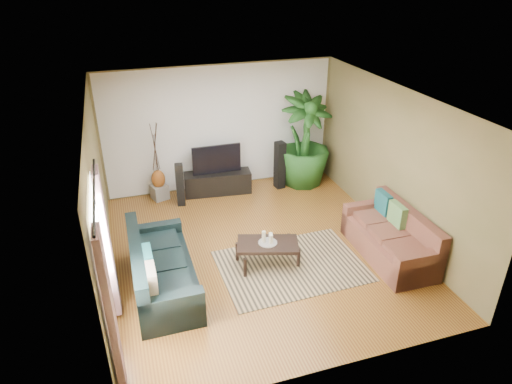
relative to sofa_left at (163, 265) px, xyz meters
name	(u,v)px	position (x,y,z in m)	size (l,w,h in m)	color
floor	(259,250)	(1.72, 0.53, -0.42)	(5.50, 5.50, 0.00)	brown
ceiling	(260,99)	(1.72, 0.53, 2.28)	(5.50, 5.50, 0.00)	white
wall_back	(220,128)	(1.72, 3.28, 0.93)	(5.00, 5.00, 0.00)	brown
wall_front	(336,283)	(1.72, -2.22, 0.93)	(5.00, 5.00, 0.00)	brown
wall_left	(99,203)	(-0.78, 0.53, 0.92)	(5.50, 5.50, 0.00)	brown
wall_right	(393,162)	(4.22, 0.53, 0.92)	(5.50, 5.50, 0.00)	brown
backwall_panel	(220,128)	(1.72, 3.27, 0.93)	(4.90, 4.90, 0.00)	white
window_pane	(102,261)	(-0.76, -1.07, 0.97)	(1.80, 1.80, 0.00)	white
curtain_near	(111,319)	(-0.71, -1.82, 0.72)	(0.08, 0.35, 2.20)	gray
curtain_far	(108,244)	(-0.71, -0.32, 0.72)	(0.08, 0.35, 2.20)	gray
curtain_rod	(94,192)	(-0.71, -1.07, 1.87)	(0.03, 0.03, 1.90)	black
sofa_left	(163,265)	(0.00, 0.00, 0.00)	(2.08, 0.89, 0.85)	black
sofa_right	(390,234)	(3.77, -0.29, 0.00)	(1.87, 0.84, 0.85)	brown
area_rug	(291,266)	(2.08, -0.08, -0.42)	(2.35, 1.67, 0.01)	tan
coffee_table	(268,253)	(1.73, 0.12, -0.22)	(1.00, 0.55, 0.41)	black
candle_tray	(268,242)	(1.73, 0.12, -0.01)	(0.31, 0.31, 0.01)	gray
candle_tall	(264,237)	(1.67, 0.15, 0.10)	(0.06, 0.06, 0.20)	beige
candle_mid	(271,239)	(1.77, 0.08, 0.07)	(0.06, 0.06, 0.15)	white
candle_short	(271,236)	(1.80, 0.18, 0.06)	(0.06, 0.06, 0.13)	beige
tv_stand	(218,183)	(1.55, 2.92, -0.19)	(1.43, 0.43, 0.48)	black
television	(217,159)	(1.55, 2.94, 0.36)	(1.05, 0.06, 0.62)	black
speaker_left	(180,185)	(0.69, 2.62, 0.03)	(0.16, 0.18, 0.91)	black
speaker_right	(280,165)	(2.92, 2.77, 0.11)	(0.19, 0.21, 1.07)	black
potted_plant	(304,141)	(3.49, 2.82, 0.60)	(1.15, 1.15, 2.06)	#1B4918
plant_pot	(302,177)	(3.49, 2.82, -0.28)	(0.38, 0.38, 0.30)	black
pedestal	(160,192)	(0.30, 3.03, -0.27)	(0.31, 0.31, 0.31)	gray
vase	(158,179)	(0.30, 3.03, 0.03)	(0.29, 0.29, 0.40)	brown
side_table	(155,245)	(-0.03, 0.87, -0.19)	(0.44, 0.44, 0.47)	brown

